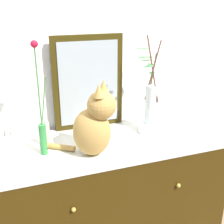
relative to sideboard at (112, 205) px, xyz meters
The scene contains 8 objects.
wall_back 0.90m from the sideboard, 90.00° to the left, with size 4.40×0.08×2.60m, color white.
sideboard is the anchor object (origin of this frame).
mirror_leaning 0.80m from the sideboard, 105.66° to the left, with size 0.44×0.03×0.59m.
cat_sitting 0.67m from the sideboard, 139.46° to the right, with size 0.38×0.30×0.41m.
vase_slim_green 0.76m from the sideboard, behind, with size 0.06×0.04×0.60m.
bowl_porcelain 0.57m from the sideboard, ahead, with size 0.18×0.18×0.06m, color white.
vase_glass_clear 0.73m from the sideboard, ahead, with size 0.19×0.22×0.53m.
candle_pillar 0.66m from the sideboard, 169.77° to the left, with size 0.05×0.05×0.15m.
Camera 1 is at (-0.52, -1.46, 1.72)m, focal length 47.13 mm.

